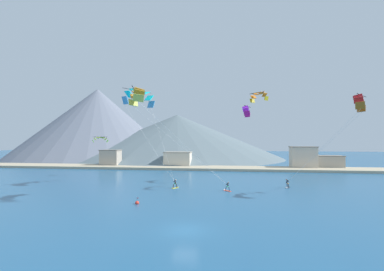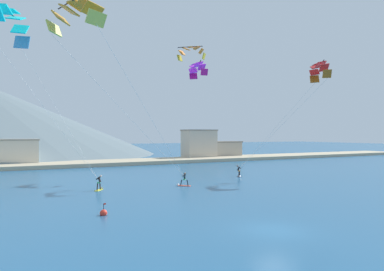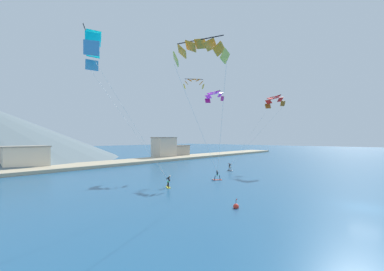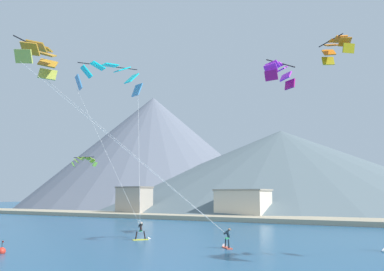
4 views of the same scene
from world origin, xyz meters
TOP-DOWN VIEW (x-y plane):
  - ground_plane at (0.00, 0.00)m, footprint 400.00×400.00m
  - kitesurfer_near_lead at (15.29, 24.91)m, footprint 1.20×1.71m
  - kitesurfer_near_trail at (4.08, 20.62)m, footprint 1.51×1.52m
  - kitesurfer_mid_center at (-5.30, 22.01)m, footprint 1.35×1.64m
  - parafoil_kite_near_lead at (25.46, 19.84)m, footprint 11.93×7.90m
  - parafoil_kite_near_trail at (-9.49, 12.92)m, footprint 15.83×10.24m
  - parafoil_kite_mid_center at (-13.97, 26.45)m, footprint 11.09×8.35m
  - parafoil_kite_distant_low_drift at (10.99, 31.17)m, footprint 3.82×3.98m
  - parafoil_kite_distant_mid_solo at (7.73, 23.58)m, footprint 1.75×4.15m
  - race_marker_buoy at (-8.30, 9.45)m, footprint 0.56×0.56m
  - shoreline_strip at (0.00, 54.73)m, footprint 180.00×10.00m
  - shore_building_harbour_front at (34.95, 59.27)m, footprint 9.33×4.46m
  - shore_building_promenade_mid at (-11.99, 59.37)m, footprint 9.02×6.02m
  - shore_building_quay_east at (27.60, 58.00)m, footprint 7.73×4.63m

SIDE VIEW (x-z plane):
  - ground_plane at x=0.00m, z-range 0.00..0.00m
  - race_marker_buoy at x=-8.30m, z-range -0.35..0.67m
  - shoreline_strip at x=0.00m, z-range 0.00..0.70m
  - kitesurfer_near_trail at x=4.08m, z-range -0.38..1.24m
  - kitesurfer_near_lead at x=15.29m, z-range -0.36..1.35m
  - kitesurfer_mid_center at x=-5.30m, z-range -0.36..1.37m
  - shore_building_harbour_front at x=34.95m, z-range 0.01..4.26m
  - shore_building_promenade_mid at x=-11.99m, z-range 0.01..5.14m
  - shore_building_quay_east at x=27.60m, z-range 0.01..7.10m
  - parafoil_kite_distant_mid_solo at x=7.73m, z-range 13.55..15.51m
  - parafoil_kite_near_lead at x=25.46m, z-range 7.67..22.64m
  - parafoil_kite_near_trail at x=-9.49m, z-range 7.95..23.57m
  - parafoil_kite_mid_center at x=-13.97m, z-range 9.05..27.25m
  - parafoil_kite_distant_low_drift at x=10.99m, z-range 17.45..19.52m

